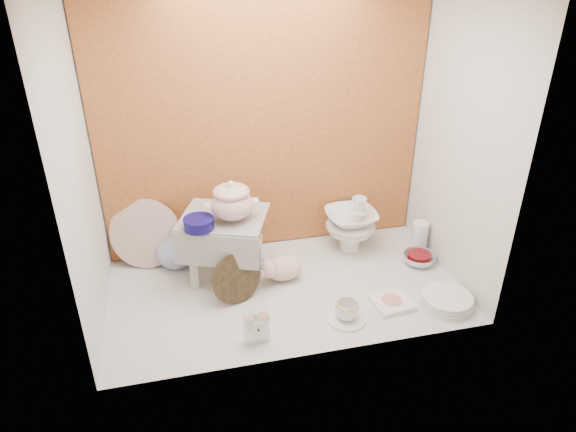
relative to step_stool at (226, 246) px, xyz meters
name	(u,v)px	position (x,y,z in m)	size (l,w,h in m)	color
ground	(285,289)	(0.28, -0.19, -0.18)	(1.80, 1.80, 0.00)	silver
niche_shell	(276,105)	(0.28, -0.01, 0.75)	(1.86, 1.03, 1.53)	#C26430
step_stool	(226,246)	(0.00, 0.00, 0.00)	(0.42, 0.36, 0.37)	silver
soup_tureen	(232,200)	(0.04, -0.05, 0.29)	(0.26, 0.26, 0.22)	white
cobalt_bowl	(199,223)	(-0.13, -0.10, 0.21)	(0.15, 0.15, 0.06)	#0E0A4D
floral_platter	(145,234)	(-0.41, 0.23, 0.00)	(0.39, 0.13, 0.38)	silver
blue_white_vase	(175,247)	(-0.26, 0.17, -0.07)	(0.22, 0.22, 0.22)	white
lacquer_tray	(236,278)	(0.02, -0.23, -0.05)	(0.26, 0.07, 0.26)	black
mantel_clock	(256,327)	(0.06, -0.56, -0.10)	(0.11, 0.04, 0.17)	silver
plush_pig	(284,268)	(0.29, -0.11, -0.11)	(0.25, 0.17, 0.15)	beige
teacup_saucer	(346,319)	(0.51, -0.51, -0.18)	(0.19, 0.19, 0.01)	white
gold_rim_teacup	(347,310)	(0.51, -0.51, -0.13)	(0.11, 0.11, 0.09)	white
lattice_dish	(391,302)	(0.77, -0.44, -0.17)	(0.18, 0.18, 0.03)	white
dinner_plate_stack	(447,301)	(1.03, -0.52, -0.15)	(0.26, 0.26, 0.06)	white
crystal_bowl	(419,259)	(1.06, -0.13, -0.15)	(0.18, 0.18, 0.06)	silver
clear_glass_vase	(419,237)	(1.12, -0.01, -0.09)	(0.09, 0.09, 0.19)	silver
porcelain_tower	(351,224)	(0.74, 0.11, -0.02)	(0.29, 0.29, 0.33)	white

